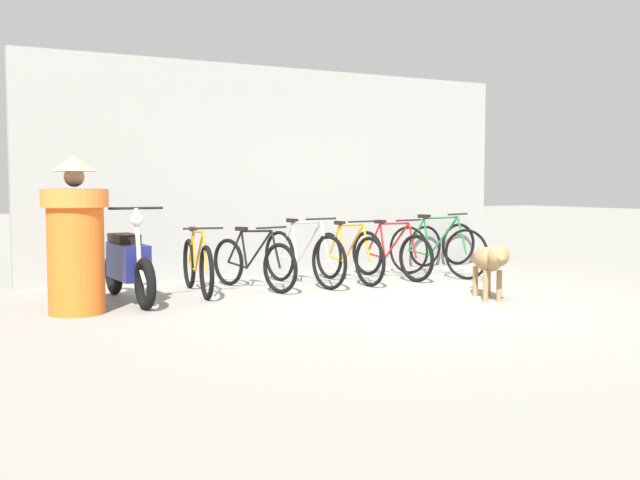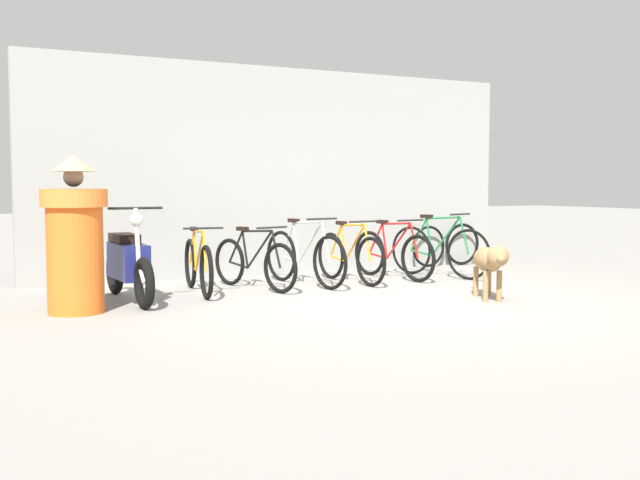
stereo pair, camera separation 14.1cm
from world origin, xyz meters
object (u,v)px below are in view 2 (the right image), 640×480
object	(u,v)px
spare_tire_left	(462,244)
bicycle_4	(393,254)
stray_dog	(489,261)
bicycle_3	(350,257)
person_in_robes	(75,236)
bicycle_0	(198,266)
bicycle_5	(439,250)
bicycle_2	(304,257)
bicycle_1	(254,263)
motorcycle	(128,264)
spare_tire_right	(429,246)

from	to	relation	value
spare_tire_left	bicycle_4	bearing A→B (deg)	-152.76
stray_dog	spare_tire_left	size ratio (longest dim) A/B	1.64
bicycle_3	person_in_robes	bearing A→B (deg)	-81.45
bicycle_0	stray_dog	world-z (taller)	bicycle_0
bicycle_4	bicycle_5	distance (m)	0.70
bicycle_2	spare_tire_left	distance (m)	3.51
bicycle_3	bicycle_5	distance (m)	1.43
bicycle_0	bicycle_3	size ratio (longest dim) A/B	1.04
bicycle_3	spare_tire_left	size ratio (longest dim) A/B	2.36
bicycle_1	bicycle_5	distance (m)	2.79
bicycle_2	bicycle_5	size ratio (longest dim) A/B	1.09
bicycle_1	bicycle_4	xyz separation A→B (m)	(2.10, 0.12, 0.01)
motorcycle	stray_dog	distance (m)	4.03
motorcycle	spare_tire_right	size ratio (longest dim) A/B	2.75
bicycle_3	bicycle_5	bearing A→B (deg)	85.36
spare_tire_left	motorcycle	bearing A→B (deg)	-166.01
motorcycle	person_in_robes	size ratio (longest dim) A/B	1.14
spare_tire_left	spare_tire_right	world-z (taller)	spare_tire_left
bicycle_4	motorcycle	distance (m)	3.73
person_in_robes	stray_dog	bearing A→B (deg)	-159.63
bicycle_0	bicycle_1	distance (m)	0.73
bicycle_5	bicycle_2	bearing A→B (deg)	-110.37
bicycle_3	person_in_robes	xyz separation A→B (m)	(-3.61, -0.82, 0.43)
bicycle_1	spare_tire_right	xyz separation A→B (m)	(3.41, 1.13, 0.00)
bicycle_1	bicycle_5	size ratio (longest dim) A/B	0.99
motorcycle	spare_tire_right	world-z (taller)	motorcycle
bicycle_0	bicycle_4	size ratio (longest dim) A/B	1.03
spare_tire_left	spare_tire_right	xyz separation A→B (m)	(-0.65, 0.00, -0.01)
bicycle_0	spare_tire_left	world-z (taller)	bicycle_0
bicycle_0	spare_tire_right	world-z (taller)	bicycle_0
bicycle_3	bicycle_4	bearing A→B (deg)	93.98
stray_dog	bicycle_1	bearing A→B (deg)	-110.74
bicycle_4	spare_tire_left	xyz separation A→B (m)	(1.96, 1.01, -0.00)
bicycle_3	person_in_robes	distance (m)	3.73
bicycle_2	bicycle_4	world-z (taller)	bicycle_2
bicycle_4	spare_tire_left	world-z (taller)	bicycle_4
bicycle_5	spare_tire_left	distance (m)	1.70
stray_dog	person_in_robes	size ratio (longest dim) A/B	0.70
bicycle_0	motorcycle	distance (m)	0.92
bicycle_3	bicycle_5	world-z (taller)	bicycle_5
bicycle_0	bicycle_5	xyz separation A→B (m)	(3.52, 0.04, 0.04)
bicycle_2	spare_tire_right	distance (m)	2.90
motorcycle	spare_tire_right	xyz separation A→B (m)	(5.01, 1.41, -0.09)
bicycle_2	motorcycle	xyz separation A→B (m)	(-2.32, -0.34, 0.06)
bicycle_4	spare_tire_right	size ratio (longest dim) A/B	2.45
bicycle_5	spare_tire_left	size ratio (longest dim) A/B	2.36
bicycle_5	person_in_robes	distance (m)	5.12
bicycle_4	stray_dog	size ratio (longest dim) A/B	1.45
bicycle_2	motorcycle	distance (m)	2.35
bicycle_3	motorcycle	size ratio (longest dim) A/B	0.89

